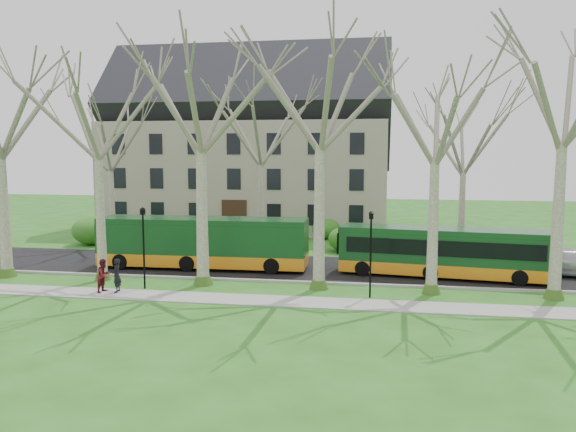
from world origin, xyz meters
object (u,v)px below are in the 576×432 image
object	(u,v)px
bus_follow	(442,252)
pedestrian_a	(117,275)
bus_lead	(203,242)
pedestrian_b	(104,275)

from	to	relation	value
bus_follow	pedestrian_a	xyz separation A→B (m)	(-17.06, -6.47, -0.59)
bus_lead	bus_follow	xyz separation A→B (m)	(14.54, -0.23, -0.16)
bus_lead	pedestrian_a	bearing A→B (deg)	-111.79
pedestrian_a	pedestrian_b	world-z (taller)	pedestrian_a
bus_lead	pedestrian_b	distance (m)	7.50
bus_lead	pedestrian_b	size ratio (longest dim) A/B	7.57
bus_follow	pedestrian_b	bearing A→B (deg)	-152.23
pedestrian_a	pedestrian_b	bearing A→B (deg)	-95.83
bus_lead	bus_follow	size ratio (longest dim) A/B	1.11
pedestrian_b	bus_follow	bearing A→B (deg)	-60.30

